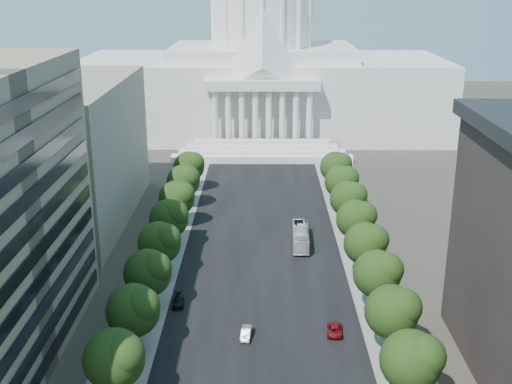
{
  "coord_description": "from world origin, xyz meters",
  "views": [
    {
      "loc": [
        -0.14,
        -31.28,
        50.06
      ],
      "look_at": [
        -1.1,
        76.32,
        14.18
      ],
      "focal_mm": 45.0,
      "sensor_mm": 36.0,
      "label": 1
    }
  ],
  "objects_px": {
    "car_red": "(334,329)",
    "car_silver": "(246,333)",
    "car_dark_b": "(178,301)",
    "city_bus": "(301,236)"
  },
  "relations": [
    {
      "from": "car_red",
      "to": "car_silver",
      "type": "bearing_deg",
      "value": 10.53
    },
    {
      "from": "car_red",
      "to": "car_dark_b",
      "type": "height_order",
      "value": "car_red"
    },
    {
      "from": "city_bus",
      "to": "car_dark_b",
      "type": "bearing_deg",
      "value": -128.48
    },
    {
      "from": "car_dark_b",
      "to": "city_bus",
      "type": "xyz_separation_m",
      "value": [
        21.13,
        24.85,
        1.15
      ]
    },
    {
      "from": "car_dark_b",
      "to": "city_bus",
      "type": "height_order",
      "value": "city_bus"
    },
    {
      "from": "car_dark_b",
      "to": "city_bus",
      "type": "distance_m",
      "value": 32.64
    },
    {
      "from": "car_silver",
      "to": "car_red",
      "type": "bearing_deg",
      "value": 11.48
    },
    {
      "from": "car_red",
      "to": "car_dark_b",
      "type": "distance_m",
      "value": 25.73
    },
    {
      "from": "car_dark_b",
      "to": "car_silver",
      "type": "bearing_deg",
      "value": -45.47
    },
    {
      "from": "car_red",
      "to": "city_bus",
      "type": "relative_size",
      "value": 0.37
    }
  ]
}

